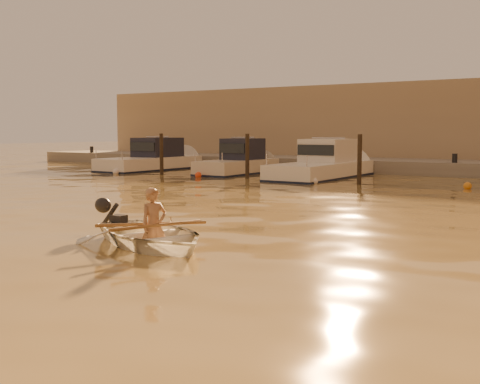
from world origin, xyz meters
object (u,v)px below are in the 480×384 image
Objects in this scene: dinghy at (152,235)px; moored_boat_1 at (237,161)px; moored_boat_2 at (322,164)px; person at (154,226)px; waterfront_building at (450,126)px; moored_boat_0 at (150,158)px.

dinghy is 18.86m from moored_boat_1.
dinghy is at bearing -75.10° from moored_boat_2.
person is 0.18× the size of moored_boat_2.
waterfront_building is (-1.61, 27.61, 2.00)m from person.
moored_boat_0 and moored_boat_1 have the same top height.
waterfront_building is at bearing 24.70° from dinghy.
moored_boat_2 is at bearing -104.75° from waterfront_building.
person is 22.26m from moored_boat_0.
person is 18.94m from moored_boat_1.
moored_boat_0 is (-14.72, 16.57, 0.42)m from dinghy.
moored_boat_1 is 0.13× the size of waterfront_building.
moored_boat_1 is (5.72, 0.00, 0.00)m from moored_boat_0.
person reaches higher than dinghy.
moored_boat_1 reaches higher than person.
person is 17.21m from moored_boat_2.
person is at bearing -74.84° from moored_boat_2.
moored_boat_0 is 17.28m from waterfront_building.
moored_boat_1 is (-9.09, 16.61, 0.23)m from person.
waterfront_building reaches higher than dinghy.
moored_boat_1 reaches higher than dinghy.
waterfront_building reaches higher than moored_boat_0.
person is (0.09, -0.04, 0.20)m from dinghy.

